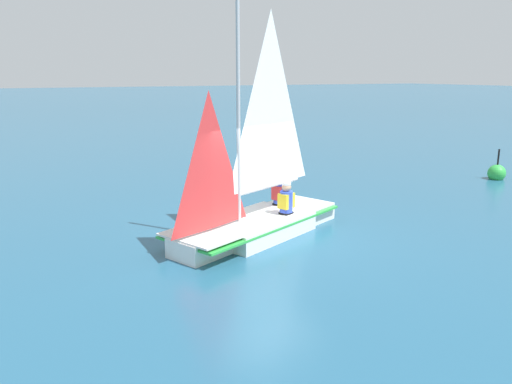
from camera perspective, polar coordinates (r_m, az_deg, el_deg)
ground_plane at (r=11.53m, az=-0.00°, el=-4.89°), size 260.00×260.00×0.00m
sailboat_main at (r=11.37m, az=0.09°, el=-1.78°), size 3.23×4.80×5.10m
sailor_helm at (r=11.67m, az=3.47°, el=-1.45°), size 0.39×0.41×1.16m
sailor_crew at (r=12.48m, az=2.70°, el=-0.52°), size 0.39×0.41×1.16m
buoy_marker at (r=19.40m, az=25.80°, el=1.97°), size 0.61×0.61×1.15m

